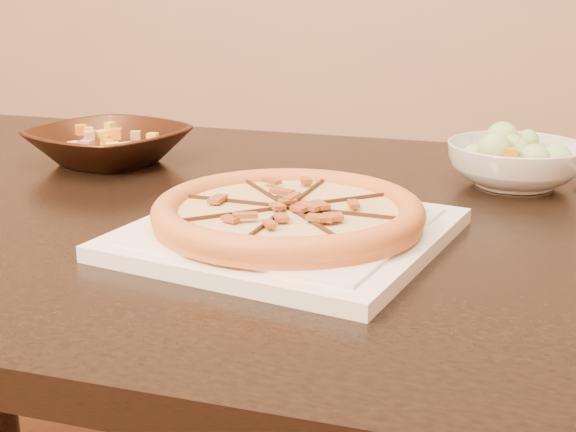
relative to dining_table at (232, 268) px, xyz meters
name	(u,v)px	position (x,y,z in m)	size (l,w,h in m)	color
dining_table	(232,268)	(0.00, 0.00, 0.00)	(1.57, 1.08, 0.75)	black
plate	(288,232)	(0.11, -0.13, 0.10)	(0.40, 0.40, 0.02)	silver
pizza	(288,213)	(0.11, -0.13, 0.13)	(0.31, 0.31, 0.03)	#C16530
bronze_bowl	(109,146)	(-0.26, 0.18, 0.12)	(0.23, 0.23, 0.06)	#432617
mixed_dish	(106,119)	(-0.26, 0.17, 0.16)	(0.12, 0.11, 0.03)	tan
salad_bowl	(515,164)	(0.37, 0.18, 0.12)	(0.19, 0.19, 0.06)	silver
salad	(517,131)	(0.37, 0.18, 0.17)	(0.10, 0.10, 0.04)	#A2BF81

